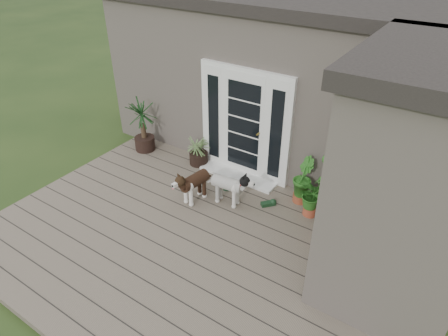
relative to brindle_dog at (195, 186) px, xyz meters
The scene contains 15 objects.
deck 1.09m from the brindle_dog, 64.31° to the right, with size 6.20×4.60×0.12m, color #6B5B4C.
house_main 3.54m from the brindle_dog, 82.41° to the left, with size 7.40×4.00×3.10m, color #665E54.
house_wing 3.53m from the brindle_dog, ahead, with size 1.60×2.40×3.10m, color #665E54.
door_unit 1.51m from the brindle_dog, 79.22° to the left, with size 1.90×0.14×2.15m, color white.
door_step 1.14m from the brindle_dog, 77.28° to the left, with size 1.60×0.40×0.05m, color white.
brindle_dog is the anchor object (origin of this frame).
white_dog 0.59m from the brindle_dog, 24.96° to the left, with size 0.32×0.74×0.62m, color silver, non-canonical shape.
spider_plant 1.27m from the brindle_dog, 123.72° to the left, with size 0.64×0.64×0.68m, color #93B26E, non-canonical shape.
yucca 2.25m from the brindle_dog, 156.81° to the left, with size 0.82×0.82×1.19m, color black, non-canonical shape.
herb_a 2.04m from the brindle_dog, 21.94° to the left, with size 0.47×0.47×0.60m, color #29631C.
herb_b 1.90m from the brindle_dog, 32.61° to the left, with size 0.45×0.45×0.67m, color #1A5E1E.
herb_c 2.20m from the brindle_dog, 26.59° to the left, with size 0.37×0.37×0.58m, color #2B641C.
sapling 2.50m from the brindle_dog, ahead, with size 0.56×0.56×1.91m, color #21621C, non-canonical shape.
clog_left 0.77m from the brindle_dog, 67.63° to the left, with size 0.15×0.32×0.10m, color #163721, non-canonical shape.
clog_right 1.35m from the brindle_dog, 26.57° to the left, with size 0.14×0.30×0.09m, color #14321A, non-canonical shape.
Camera 1 is at (3.15, -3.14, 4.42)m, focal length 31.35 mm.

